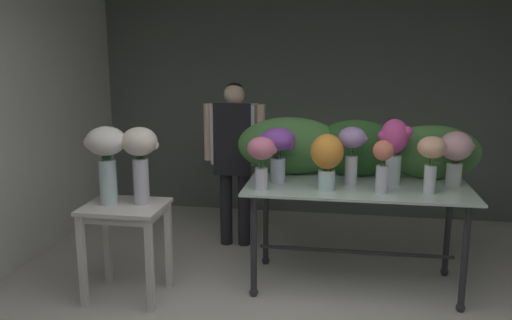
{
  "coord_description": "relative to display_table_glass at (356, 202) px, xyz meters",
  "views": [
    {
      "loc": [
        0.37,
        -2.48,
        1.92
      ],
      "look_at": [
        -0.28,
        1.48,
        1.08
      ],
      "focal_mm": 37.23,
      "sensor_mm": 36.0,
      "label": 1
    }
  ],
  "objects": [
    {
      "name": "wall_left",
      "position": [
        -3.0,
        0.15,
        0.61
      ],
      "size": [
        0.12,
        3.82,
        2.65
      ],
      "primitive_type": "cube",
      "color": "silver",
      "rests_on": "ground"
    },
    {
      "name": "florist",
      "position": [
        -1.16,
        0.77,
        0.28
      ],
      "size": [
        0.6,
        0.24,
        1.61
      ],
      "color": "#232328",
      "rests_on": "ground"
    },
    {
      "name": "vase_lilac_peonies",
      "position": [
        -0.05,
        0.01,
        0.45
      ],
      "size": [
        0.23,
        0.22,
        0.47
      ],
      "color": "silver",
      "rests_on": "display_table_glass"
    },
    {
      "name": "ground_plane",
      "position": [
        -0.5,
        0.15,
        -0.71
      ],
      "size": [
        8.14,
        8.14,
        0.0
      ],
      "primitive_type": "plane",
      "color": "beige"
    },
    {
      "name": "vase_white_roses_tall",
      "position": [
        -1.89,
        -0.48,
        0.43
      ],
      "size": [
        0.31,
        0.3,
        0.6
      ],
      "color": "silver",
      "rests_on": "side_table_white"
    },
    {
      "name": "side_table_white",
      "position": [
        -1.76,
        -0.48,
        -0.08
      ],
      "size": [
        0.61,
        0.51,
        0.75
      ],
      "color": "silver",
      "rests_on": "ground"
    },
    {
      "name": "vase_sunset_tulips",
      "position": [
        -0.24,
        -0.18,
        0.4
      ],
      "size": [
        0.25,
        0.25,
        0.43
      ],
      "color": "silver",
      "rests_on": "display_table_glass"
    },
    {
      "name": "vase_rosy_carnations",
      "position": [
        -0.73,
        -0.25,
        0.41
      ],
      "size": [
        0.23,
        0.22,
        0.41
      ],
      "color": "silver",
      "rests_on": "display_table_glass"
    },
    {
      "name": "wall_back",
      "position": [
        -0.5,
        2.01,
        0.61
      ],
      "size": [
        4.99,
        0.12,
        2.65
      ],
      "primitive_type": "cube",
      "color": "slate",
      "rests_on": "ground"
    },
    {
      "name": "vase_violet_lilies",
      "position": [
        -0.64,
        -0.01,
        0.44
      ],
      "size": [
        0.3,
        0.28,
        0.45
      ],
      "color": "silver",
      "rests_on": "display_table_glass"
    },
    {
      "name": "display_table_glass",
      "position": [
        0.0,
        0.0,
        0.0
      ],
      "size": [
        1.77,
        0.85,
        0.86
      ],
      "color": "silver",
      "rests_on": "ground"
    },
    {
      "name": "foliage_backdrop",
      "position": [
        -0.11,
        0.31,
        0.38
      ],
      "size": [
        2.03,
        0.3,
        0.5
      ],
      "color": "#477F3D",
      "rests_on": "display_table_glass"
    },
    {
      "name": "vase_coral_stock",
      "position": [
        0.17,
        -0.22,
        0.37
      ],
      "size": [
        0.15,
        0.15,
        0.41
      ],
      "color": "silver",
      "rests_on": "display_table_glass"
    },
    {
      "name": "vase_cream_lisianthus_tall",
      "position": [
        -1.64,
        -0.43,
        0.43
      ],
      "size": [
        0.29,
        0.27,
        0.6
      ],
      "color": "silver",
      "rests_on": "side_table_white"
    },
    {
      "name": "vase_blush_roses",
      "position": [
        0.76,
        0.11,
        0.41
      ],
      "size": [
        0.28,
        0.25,
        0.44
      ],
      "color": "silver",
      "rests_on": "display_table_glass"
    },
    {
      "name": "vase_fuchsia_hydrangea",
      "position": [
        0.27,
        0.07,
        0.46
      ],
      "size": [
        0.27,
        0.22,
        0.53
      ],
      "color": "silver",
      "rests_on": "display_table_glass"
    },
    {
      "name": "vase_peach_anemones",
      "position": [
        0.53,
        -0.15,
        0.43
      ],
      "size": [
        0.21,
        0.21,
        0.43
      ],
      "color": "silver",
      "rests_on": "display_table_glass"
    }
  ]
}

